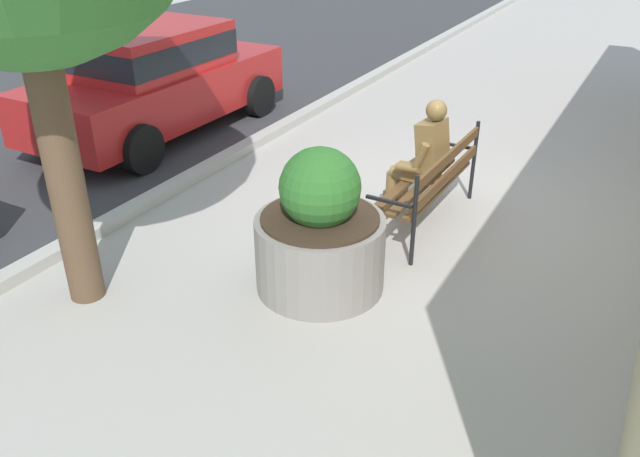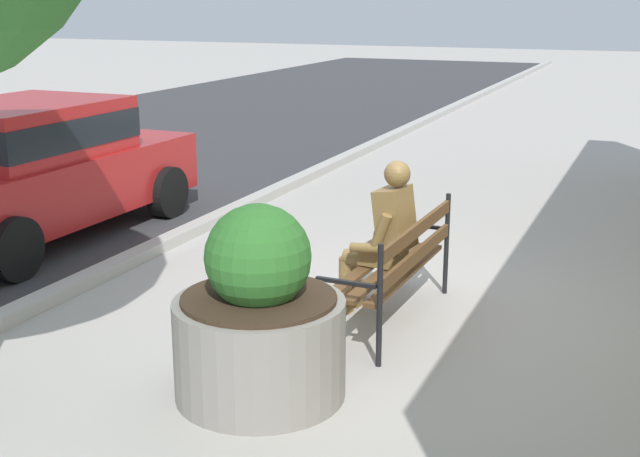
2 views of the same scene
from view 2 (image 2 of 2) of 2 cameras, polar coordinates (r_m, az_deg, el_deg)
name	(u,v)px [view 2 (image 2 of 2)]	position (r m, az deg, el deg)	size (l,w,h in m)	color
ground_plane	(391,312)	(7.40, 4.81, -5.69)	(80.00, 80.00, 0.00)	#ADA8A0
curb_stone	(115,266)	(8.66, -13.74, -2.49)	(60.00, 0.20, 0.12)	#B2AFA8
park_bench	(398,261)	(7.00, 5.35, -2.24)	(1.81, 0.58, 0.95)	brown
bronze_statue_seated	(380,240)	(7.14, 4.09, -0.80)	(0.70, 0.78, 1.37)	olive
concrete_planter	(259,323)	(5.73, -4.14, -6.39)	(1.17, 1.17, 1.36)	gray
parked_car_red	(32,166)	(9.96, -18.99, 4.06)	(4.11, 1.95, 1.56)	#B21E1E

